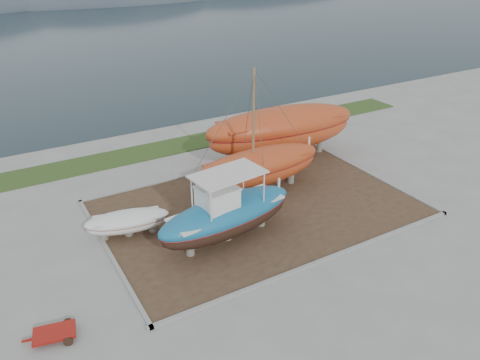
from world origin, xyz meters
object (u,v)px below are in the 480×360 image
blue_caique (227,208)px  red_trailer (55,335)px  orange_bare_hull (282,135)px  white_dinghy (128,224)px  orange_sailboat (260,133)px

blue_caique → red_trailer: 9.95m
blue_caique → orange_bare_hull: size_ratio=0.69×
white_dinghy → orange_bare_hull: (12.92, 4.15, 1.24)m
white_dinghy → orange_sailboat: 9.38m
white_dinghy → orange_bare_hull: size_ratio=0.38×
blue_caique → red_trailer: (-9.41, -2.66, -1.83)m
white_dinghy → red_trailer: (-4.97, -5.73, -0.56)m
blue_caique → orange_bare_hull: 11.14m
orange_sailboat → blue_caique: bearing=-140.3°
white_dinghy → blue_caique: bearing=-22.7°
orange_bare_hull → blue_caique: bearing=-134.4°
white_dinghy → orange_sailboat: bearing=16.1°
orange_bare_hull → red_trailer: size_ratio=4.76×
white_dinghy → red_trailer: bearing=-118.9°
blue_caique → white_dinghy: blue_caique is taller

